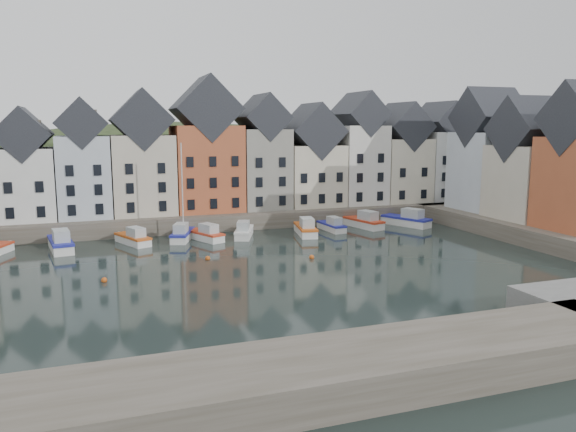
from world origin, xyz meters
name	(u,v)px	position (x,y,z in m)	size (l,w,h in m)	color
ground	(270,276)	(0.00, 0.00, 0.00)	(260.00, 260.00, 0.00)	black
far_quay	(205,215)	(0.00, 30.00, 1.00)	(90.00, 16.00, 2.00)	#4A4438
right_quay	(567,233)	(37.00, 3.00, 1.00)	(14.00, 54.00, 2.00)	#4A4438
near_wall	(208,393)	(-10.00, -22.00, 1.00)	(50.00, 6.00, 2.00)	#4A4438
hillside	(180,294)	(0.02, 56.00, -17.96)	(153.60, 70.40, 64.00)	#253319
far_terrace	(230,159)	(3.21, 28.00, 8.88)	(72.37, 8.16, 17.78)	beige
right_terrace	(532,162)	(36.00, 8.07, 8.91)	(8.30, 24.25, 16.36)	silver
mooring_buoys	(213,264)	(-4.00, 5.33, 0.15)	(20.50, 5.50, 0.50)	#BF4F16
boat_b	(61,243)	(-18.03, 17.43, 0.78)	(3.08, 7.07, 2.63)	silver
boat_c	(134,239)	(-10.42, 18.16, 0.66)	(3.88, 6.07, 2.23)	silver
boat_d	(182,234)	(-4.85, 18.63, 0.75)	(3.83, 6.30, 11.51)	silver
boat_e	(205,235)	(-2.32, 17.72, 0.67)	(4.02, 6.05, 2.23)	silver
boat_f	(244,232)	(2.43, 18.02, 0.67)	(3.77, 6.10, 2.24)	silver
boat_g	(306,229)	(9.98, 16.87, 0.73)	(3.16, 6.65, 2.45)	silver
boat_h	(332,226)	(14.11, 18.27, 0.61)	(2.02, 5.47, 2.06)	silver
boat_i	(364,222)	(19.04, 19.01, 0.75)	(3.43, 6.86, 2.52)	silver
boat_j	(407,220)	(25.09, 18.18, 0.79)	(4.70, 7.15, 2.64)	silver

